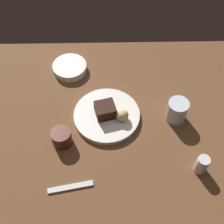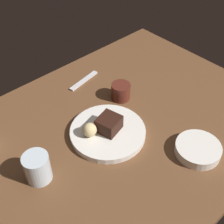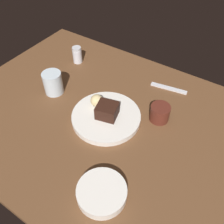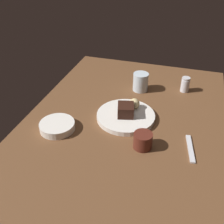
{
  "view_description": "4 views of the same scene",
  "coord_description": "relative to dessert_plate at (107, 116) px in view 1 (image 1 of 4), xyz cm",
  "views": [
    {
      "loc": [
        -2.14,
        66.15,
        98.55
      ],
      "look_at": [
        -3.37,
        1.43,
        8.26
      ],
      "focal_mm": 48.72,
      "sensor_mm": 36.0,
      "label": 1
    },
    {
      "loc": [
        -47.19,
        -52.06,
        78.54
      ],
      "look_at": [
        3.21,
        2.98,
        8.18
      ],
      "focal_mm": 49.22,
      "sensor_mm": 36.0,
      "label": 2
    },
    {
      "loc": [
        33.54,
        -48.96,
        69.83
      ],
      "look_at": [
        0.48,
        1.0,
        6.8
      ],
      "focal_mm": 39.32,
      "sensor_mm": 36.0,
      "label": 3
    },
    {
      "loc": [
        90.48,
        21.75,
        71.05
      ],
      "look_at": [
        4.1,
        -4.52,
        8.97
      ],
      "focal_mm": 43.06,
      "sensor_mm": 36.0,
      "label": 4
    }
  ],
  "objects": [
    {
      "name": "dessert_plate",
      "position": [
        0.0,
        0.0,
        0.0
      ],
      "size": [
        25.06,
        25.06,
        2.08
      ],
      "primitive_type": "cylinder",
      "color": "white",
      "rests_on": "dining_table"
    },
    {
      "name": "dining_table",
      "position": [
        1.41,
        -0.32,
        -2.54
      ],
      "size": [
        120.0,
        84.0,
        3.0
      ],
      "primitive_type": "cube",
      "color": "brown",
      "rests_on": "ground"
    },
    {
      "name": "bread_roll",
      "position": [
        -5.71,
        1.98,
        3.38
      ],
      "size": [
        4.67,
        4.67,
        4.67
      ],
      "primitive_type": "sphere",
      "color": "#DBC184",
      "rests_on": "dessert_plate"
    },
    {
      "name": "coffee_cup",
      "position": [
        16.04,
        10.3,
        2.06
      ],
      "size": [
        7.1,
        7.1,
        6.2
      ],
      "primitive_type": "cylinder",
      "color": "#562319",
      "rests_on": "dining_table"
    },
    {
      "name": "water_glass",
      "position": [
        -26.05,
        0.5,
        3.48
      ],
      "size": [
        7.6,
        7.6,
        9.05
      ],
      "primitive_type": "cylinder",
      "color": "silver",
      "rests_on": "dining_table"
    },
    {
      "name": "chocolate_cake_slice",
      "position": [
        0.5,
        -0.2,
        3.55
      ],
      "size": [
        8.63,
        8.27,
        5.01
      ],
      "primitive_type": "cube",
      "rotation": [
        0.0,
        0.0,
        0.25
      ],
      "color": "black",
      "rests_on": "dessert_plate"
    },
    {
      "name": "salt_shaker",
      "position": [
        -31.32,
        22.05,
        2.69
      ],
      "size": [
        4.24,
        4.24,
        7.57
      ],
      "color": "silver",
      "rests_on": "dining_table"
    },
    {
      "name": "side_bowl",
      "position": [
        15.5,
        -25.1,
        0.53
      ],
      "size": [
        14.31,
        14.31,
        3.14
      ],
      "primitive_type": "cylinder",
      "color": "white",
      "rests_on": "dining_table"
    },
    {
      "name": "dessert_spoon",
      "position": [
        12.14,
        27.63,
        -0.69
      ],
      "size": [
        15.08,
        4.41,
        0.7
      ],
      "primitive_type": "cube",
      "rotation": [
        0.0,
        0.0,
        0.18
      ],
      "color": "silver",
      "rests_on": "dining_table"
    }
  ]
}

